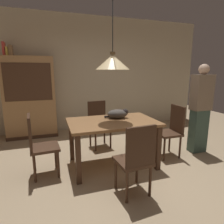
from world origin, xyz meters
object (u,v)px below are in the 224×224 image
at_px(chair_near_front, 136,158).
at_px(chair_far_back, 99,122).
at_px(hutch_bookcase, 31,99).
at_px(book_brown_thick, 11,51).
at_px(dining_table, 113,127).
at_px(book_red_tall, 4,49).
at_px(pendant_lamp, 113,62).
at_px(book_yellow_short, 7,51).
at_px(cat_sleeping, 118,114).
at_px(chair_right_side, 172,129).
at_px(chair_left_side, 39,143).
at_px(person_standing, 200,109).

height_order(chair_near_front, chair_far_back, same).
xyz_separation_m(hutch_bookcase, book_brown_thick, (-0.30, 0.00, 1.07)).
xyz_separation_m(chair_near_front, book_brown_thick, (-1.66, 2.82, 1.45)).
height_order(dining_table, book_red_tall, book_red_tall).
height_order(pendant_lamp, book_yellow_short, pendant_lamp).
relative_size(book_yellow_short, book_brown_thick, 0.83).
bearing_deg(cat_sleeping, book_red_tall, 136.89).
bearing_deg(chair_right_side, chair_far_back, 142.31).
distance_m(chair_right_side, chair_left_side, 2.26).
bearing_deg(chair_left_side, hutch_bookcase, 96.57).
bearing_deg(pendant_lamp, book_brown_thick, 130.41).
bearing_deg(chair_right_side, hutch_bookcase, 141.89).
relative_size(chair_right_side, chair_far_back, 1.00).
xyz_separation_m(chair_far_back, book_red_tall, (-1.77, 1.07, 1.48)).
xyz_separation_m(book_red_tall, book_yellow_short, (0.06, 0.00, -0.05)).
relative_size(cat_sleeping, hutch_bookcase, 0.21).
height_order(chair_far_back, pendant_lamp, pendant_lamp).
height_order(hutch_bookcase, book_yellow_short, book_yellow_short).
relative_size(dining_table, chair_right_side, 1.51).
xyz_separation_m(chair_right_side, hutch_bookcase, (-2.48, 1.95, 0.38)).
bearing_deg(book_red_tall, chair_far_back, -31.07).
xyz_separation_m(dining_table, hutch_bookcase, (-1.35, 1.94, 0.24)).
bearing_deg(hutch_bookcase, book_brown_thick, 179.72).
height_order(pendant_lamp, book_red_tall, pendant_lamp).
distance_m(hutch_bookcase, person_standing, 3.64).
bearing_deg(book_red_tall, cat_sleeping, -43.11).
distance_m(chair_near_front, book_yellow_short, 3.61).
relative_size(chair_right_side, hutch_bookcase, 0.50).
distance_m(chair_far_back, pendant_lamp, 1.45).
distance_m(book_red_tall, person_standing, 4.18).
bearing_deg(chair_left_side, pendant_lamp, 0.32).
bearing_deg(cat_sleeping, hutch_bookcase, 129.71).
bearing_deg(chair_far_back, pendant_lamp, -89.40).
height_order(dining_table, book_yellow_short, book_yellow_short).
bearing_deg(dining_table, chair_near_front, -89.58).
height_order(dining_table, chair_near_front, chair_near_front).
relative_size(pendant_lamp, hutch_bookcase, 0.70).
distance_m(book_yellow_short, book_brown_thick, 0.07).
height_order(pendant_lamp, person_standing, pendant_lamp).
bearing_deg(hutch_bookcase, pendant_lamp, -55.18).
bearing_deg(book_brown_thick, dining_table, -49.59).
distance_m(chair_left_side, person_standing, 2.88).
distance_m(chair_far_back, person_standing, 1.97).
xyz_separation_m(chair_near_front, chair_left_side, (-1.13, 0.87, 0.00)).
distance_m(chair_far_back, hutch_bookcase, 1.76).
bearing_deg(chair_near_front, cat_sleeping, 82.27).
bearing_deg(book_red_tall, chair_near_front, -57.64).
xyz_separation_m(pendant_lamp, hutch_bookcase, (-1.35, 1.94, -0.77)).
distance_m(dining_table, chair_right_side, 1.14).
distance_m(dining_table, book_brown_thick, 2.87).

